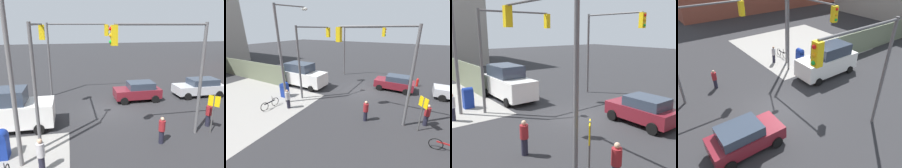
{
  "view_description": "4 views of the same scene",
  "coord_description": "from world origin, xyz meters",
  "views": [
    {
      "loc": [
        2.77,
        15.29,
        6.4
      ],
      "look_at": [
        -0.31,
        -0.33,
        2.0
      ],
      "focal_mm": 35.0,
      "sensor_mm": 36.0,
      "label": 1
    },
    {
      "loc": [
        -4.68,
        14.28,
        6.25
      ],
      "look_at": [
        1.72,
        2.45,
        1.26
      ],
      "focal_mm": 24.0,
      "sensor_mm": 36.0,
      "label": 2
    },
    {
      "loc": [
        -10.75,
        9.87,
        5.2
      ],
      "look_at": [
        2.21,
        -0.18,
        1.67
      ],
      "focal_mm": 40.0,
      "sensor_mm": 36.0,
      "label": 3
    },
    {
      "loc": [
        -5.9,
        -10.02,
        9.06
      ],
      "look_at": [
        1.73,
        0.46,
        1.33
      ],
      "focal_mm": 35.0,
      "sensor_mm": 36.0,
      "label": 4
    }
  ],
  "objects": [
    {
      "name": "bicycle_at_crosswalk",
      "position": [
        -6.8,
        6.0,
        0.35
      ],
      "size": [
        1.75,
        0.05,
        0.97
      ],
      "color": "black",
      "rests_on": "ground"
    },
    {
      "name": "warning_sign_two_way",
      "position": [
        -5.4,
        4.69,
        1.64
      ],
      "size": [
        0.48,
        0.48,
        2.4
      ],
      "color": "#4C4C4C",
      "rests_on": "ground"
    },
    {
      "name": "sedan_maroon",
      "position": [
        -2.88,
        -1.84,
        0.84
      ],
      "size": [
        3.92,
        2.02,
        1.62
      ],
      "color": "maroon",
      "rests_on": "ground"
    },
    {
      "name": "pedestrian_walking_north",
      "position": [
        -5.8,
        3.8,
        0.81
      ],
      "size": [
        0.36,
        0.36,
        1.58
      ],
      "rotation": [
        0.0,
        0.0,
        3.43
      ],
      "color": "maroon",
      "rests_on": "ground"
    },
    {
      "name": "ground_plane",
      "position": [
        0.0,
        0.0,
        0.0
      ],
      "size": [
        120.0,
        120.0,
        0.0
      ],
      "primitive_type": "plane",
      "color": "#28282B"
    },
    {
      "name": "mailbox_blue",
      "position": [
        6.2,
        5.0,
        0.76
      ],
      "size": [
        0.56,
        0.64,
        1.43
      ],
      "color": "navy",
      "rests_on": "ground"
    },
    {
      "name": "street_lamp_corner",
      "position": [
        5.05,
        5.46,
        4.7
      ],
      "size": [
        1.38,
        2.46,
        8.0
      ],
      "color": "slate",
      "rests_on": "ground"
    },
    {
      "name": "pedestrian_crossing",
      "position": [
        -2.0,
        5.2,
        0.8
      ],
      "size": [
        0.36,
        0.36,
        1.55
      ],
      "rotation": [
        0.0,
        0.0,
        1.82
      ],
      "color": "maroon",
      "rests_on": "ground"
    },
    {
      "name": "traffic_signal_nw_corner",
      "position": [
        -2.45,
        4.5,
        4.63
      ],
      "size": [
        5.39,
        0.36,
        6.5
      ],
      "color": "#59595B",
      "rests_on": "ground"
    },
    {
      "name": "van_white_delivery",
      "position": [
        6.69,
        1.8,
        1.28
      ],
      "size": [
        5.4,
        2.32,
        2.62
      ],
      "color": "white",
      "rests_on": "ground"
    },
    {
      "name": "traffic_signal_se_corner",
      "position": [
        2.41,
        -4.5,
        4.63
      ],
      "size": [
        5.47,
        0.36,
        6.5
      ],
      "color": "#59595B",
      "rests_on": "ground"
    },
    {
      "name": "construction_fence",
      "position": [
        16.93,
        3.2,
        1.2
      ],
      "size": [
        17.85,
        0.12,
        2.4
      ],
      "primitive_type": "cube",
      "color": "slate",
      "rests_on": "ground"
    },
    {
      "name": "traffic_signal_ne_corner",
      "position": [
        4.5,
        2.49,
        4.62
      ],
      "size": [
        0.36,
        5.29,
        6.5
      ],
      "color": "#59595B",
      "rests_on": "ground"
    },
    {
      "name": "fire_hydrant",
      "position": [
        -5.0,
        -4.2,
        0.49
      ],
      "size": [
        0.26,
        0.26,
        0.94
      ],
      "color": "red",
      "rests_on": "ground"
    },
    {
      "name": "pedestrian_waiting",
      "position": [
        4.2,
        6.5,
        0.86
      ],
      "size": [
        0.36,
        0.36,
        1.66
      ],
      "rotation": [
        0.0,
        0.0,
        3.31
      ],
      "color": "#B2B2B7",
      "rests_on": "ground"
    },
    {
      "name": "bicycle_leaning_on_fence",
      "position": [
        5.6,
        7.2,
        0.35
      ],
      "size": [
        0.05,
        1.75,
        0.97
      ],
      "color": "black",
      "rests_on": "ground"
    }
  ]
}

